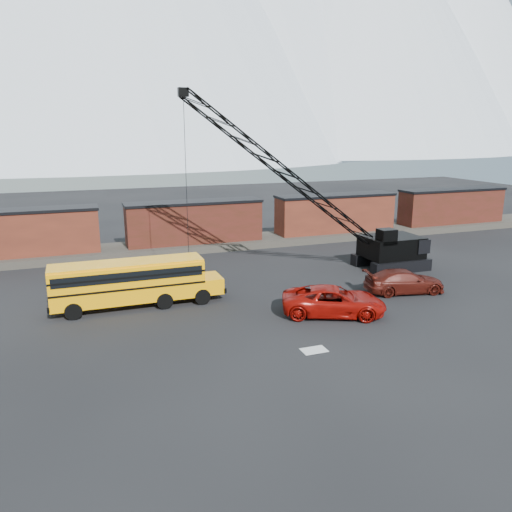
{
  "coord_description": "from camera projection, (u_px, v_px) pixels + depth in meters",
  "views": [
    {
      "loc": [
        -11.13,
        -26.59,
        11.69
      ],
      "look_at": [
        0.68,
        5.77,
        3.0
      ],
      "focal_mm": 35.0,
      "sensor_mm": 36.0,
      "label": 1
    }
  ],
  "objects": [
    {
      "name": "snow_patch",
      "position": [
        314.0,
        350.0,
        27.29
      ],
      "size": [
        1.4,
        0.9,
        0.02
      ],
      "primitive_type": "cube",
      "color": "silver",
      "rests_on": "ground"
    },
    {
      "name": "maroon_suv",
      "position": [
        404.0,
        281.0,
        36.86
      ],
      "size": [
        6.24,
        3.45,
        1.71
      ],
      "primitive_type": "imported",
      "rotation": [
        0.0,
        0.0,
        1.38
      ],
      "color": "#48130C",
      "rests_on": "ground"
    },
    {
      "name": "school_bus",
      "position": [
        134.0,
        281.0,
        33.66
      ],
      "size": [
        11.65,
        2.65,
        3.19
      ],
      "color": "#FFA305",
      "rests_on": "ground"
    },
    {
      "name": "boxcar_west_near",
      "position": [
        20.0,
        233.0,
        44.82
      ],
      "size": [
        13.7,
        3.1,
        4.17
      ],
      "color": "#4B1F15",
      "rests_on": "gravel_berm"
    },
    {
      "name": "red_pickup",
      "position": [
        334.0,
        301.0,
        32.39
      ],
      "size": [
        7.37,
        5.5,
        1.86
      ],
      "primitive_type": "imported",
      "rotation": [
        0.0,
        0.0,
        1.16
      ],
      "color": "#960C07",
      "rests_on": "ground"
    },
    {
      "name": "boxcar_east_far",
      "position": [
        451.0,
        206.0,
        60.77
      ],
      "size": [
        13.7,
        3.1,
        4.17
      ],
      "color": "#511B17",
      "rests_on": "gravel_berm"
    },
    {
      "name": "ground",
      "position": [
        278.0,
        325.0,
        30.77
      ],
      "size": [
        160.0,
        160.0,
        0.0
      ],
      "primitive_type": "plane",
      "color": "black",
      "rests_on": "ground"
    },
    {
      "name": "boxcar_east_near",
      "position": [
        335.0,
        213.0,
        55.45
      ],
      "size": [
        13.7,
        3.1,
        4.17
      ],
      "color": "#4B1F15",
      "rests_on": "gravel_berm"
    },
    {
      "name": "crawler_crane",
      "position": [
        300.0,
        184.0,
        38.89
      ],
      "size": [
        21.24,
        4.2,
        14.72
      ],
      "color": "black",
      "rests_on": "ground"
    },
    {
      "name": "boxcar_mid",
      "position": [
        194.0,
        222.0,
        50.14
      ],
      "size": [
        13.7,
        3.1,
        4.17
      ],
      "color": "#511B17",
      "rests_on": "gravel_berm"
    },
    {
      "name": "gravel_berm",
      "position": [
        195.0,
        245.0,
        50.73
      ],
      "size": [
        120.0,
        5.0,
        0.7
      ],
      "primitive_type": "cube",
      "color": "#46413A",
      "rests_on": "ground"
    }
  ]
}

